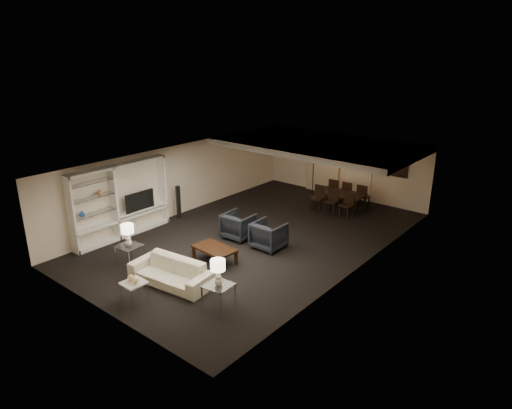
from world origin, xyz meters
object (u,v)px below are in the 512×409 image
object	(u,v)px
pendant_light	(325,159)
sofa	(170,272)
chair_fm	(349,193)
marble_table	(135,292)
chair_nl	(317,198)
table_lamp_right	(218,273)
armchair_right	(269,235)
coffee_table	(215,255)
television	(138,200)
side_table_right	(219,296)
table_lamp_left	(128,235)
chair_fl	(335,190)
side_table_left	(130,255)
vase_blue	(82,213)
chair_nr	(346,205)
dining_table	(340,201)
armchair_left	(239,226)
floor_lamp	(313,175)
chair_fr	(363,196)
chair_nm	(331,201)
vase_amber	(100,192)
floor_speaker	(178,202)

from	to	relation	value
pendant_light	sofa	world-z (taller)	pendant_light
sofa	chair_fm	xyz separation A→B (m)	(0.52, 8.38, 0.13)
marble_table	chair_nl	size ratio (longest dim) A/B	0.56
chair_fm	table_lamp_right	bearing A→B (deg)	98.44
armchair_right	coffee_table	bearing A→B (deg)	69.53
pendant_light	chair_fm	xyz separation A→B (m)	(0.42, 1.20, -1.47)
television	marble_table	bearing A→B (deg)	-128.58
side_table_right	table_lamp_left	xyz separation A→B (m)	(-3.40, 0.00, 0.60)
chair_fl	side_table_left	bearing A→B (deg)	74.24
vase_blue	chair_nl	bearing A→B (deg)	64.95
chair_nl	table_lamp_left	bearing A→B (deg)	-108.18
chair_nl	chair_nr	xyz separation A→B (m)	(1.20, 0.00, 0.00)
television	dining_table	distance (m)	7.29
dining_table	chair_fm	distance (m)	0.67
coffee_table	armchair_left	bearing A→B (deg)	109.44
chair_fm	floor_lamp	bearing A→B (deg)	3.88
vase_blue	chair_fr	xyz separation A→B (m)	(4.63, 8.63, -0.70)
chair_nm	chair_fm	world-z (taller)	same
sofa	vase_amber	world-z (taller)	vase_amber
table_lamp_right	television	size ratio (longest dim) A/B	0.59
floor_speaker	dining_table	xyz separation A→B (m)	(3.92, 4.43, -0.28)
pendant_light	chair_fr	xyz separation A→B (m)	(1.02, 1.20, -1.47)
chair_nm	chair_fr	bearing A→B (deg)	58.07
table_lamp_right	television	xyz separation A→B (m)	(-5.18, 1.68, 0.18)
armchair_left	table_lamp_left	bearing A→B (deg)	68.68
armchair_right	table_lamp_left	bearing A→B (deg)	54.10
armchair_left	dining_table	distance (m)	4.57
television	floor_speaker	world-z (taller)	television
dining_table	chair_fl	xyz separation A→B (m)	(-0.60, 0.65, 0.15)
dining_table	chair_nr	size ratio (longest dim) A/B	1.92
table_lamp_right	vase_blue	world-z (taller)	vase_blue
chair_nm	pendant_light	bearing A→B (deg)	159.74
sofa	table_lamp_right	bearing A→B (deg)	-7.08
marble_table	vase_amber	distance (m)	4.06
armchair_left	side_table_left	bearing A→B (deg)	68.68
chair_fl	chair_nm	bearing A→B (deg)	109.93
sofa	dining_table	xyz separation A→B (m)	(0.52, 7.73, -0.02)
table_lamp_left	vase_blue	distance (m)	1.85
television	dining_table	xyz separation A→B (m)	(4.00, 6.05, -0.75)
side_table_left	chair_nm	xyz separation A→B (m)	(2.22, 7.08, 0.17)
vase_amber	side_table_right	bearing A→B (deg)	-4.31
armchair_right	table_lamp_left	world-z (taller)	table_lamp_left
dining_table	floor_lamp	xyz separation A→B (m)	(-1.58, 0.55, 0.59)
television	table_lamp_right	bearing A→B (deg)	-107.94
floor_speaker	chair_nm	bearing A→B (deg)	66.42
marble_table	dining_table	world-z (taller)	dining_table
marble_table	table_lamp_right	bearing A→B (deg)	32.91
side_table_right	chair_fr	size ratio (longest dim) A/B	0.67
dining_table	floor_lamp	size ratio (longest dim) A/B	0.98
side_table_left	chair_nr	bearing A→B (deg)	68.31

